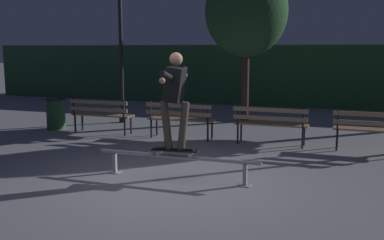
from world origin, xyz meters
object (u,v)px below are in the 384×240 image
tree_behind_benches (246,12)px  trash_can (56,113)px  skateboarder (175,93)px  park_bench_rightmost (374,127)px  lamp_post_left (121,34)px  park_bench_leftmost (101,112)px  park_bench_right_center (270,121)px  park_bench_left_center (180,116)px  grind_rail (177,160)px  skateboard (175,150)px

tree_behind_benches → trash_can: (-4.41, -2.83, -2.69)m
tree_behind_benches → skateboarder: bearing=-88.0°
park_bench_rightmost → lamp_post_left: bearing=165.4°
skateboarder → park_bench_leftmost: size_ratio=0.97×
tree_behind_benches → lamp_post_left: 3.57m
park_bench_rightmost → park_bench_right_center: bearing=180.0°
park_bench_rightmost → lamp_post_left: 7.10m
park_bench_right_center → trash_can: park_bench_right_center is taller
skateboarder → tree_behind_benches: tree_behind_benches is taller
skateboarder → tree_behind_benches: size_ratio=0.35×
park_bench_leftmost → lamp_post_left: lamp_post_left is taller
park_bench_right_center → park_bench_left_center: bearing=180.0°
park_bench_leftmost → park_bench_rightmost: bearing=0.0°
tree_behind_benches → lamp_post_left: bearing=-158.5°
park_bench_leftmost → park_bench_left_center: (2.10, 0.00, 0.00)m
grind_rail → park_bench_left_center: (-1.09, 3.05, 0.23)m
skateboard → park_bench_left_center: 3.23m
park_bench_right_center → park_bench_rightmost: size_ratio=1.00×
park_bench_right_center → park_bench_rightmost: bearing=0.0°
park_bench_right_center → lamp_post_left: size_ratio=0.41×
skateboard → trash_can: trash_can is taller
grind_rail → skateboarder: skateboarder is taller
skateboarder → tree_behind_benches: bearing=92.0°
skateboard → skateboarder: size_ratio=0.51×
park_bench_leftmost → park_bench_left_center: size_ratio=1.00×
park_bench_right_center → skateboarder: bearing=-108.7°
grind_rail → skateboarder: bearing=179.3°
skateboarder → park_bench_leftmost: (-3.17, 3.05, -0.87)m
skateboarder → grind_rail: bearing=-0.7°
skateboard → park_bench_left_center: (-1.07, 3.05, 0.06)m
grind_rail → trash_can: size_ratio=3.45×
lamp_post_left → trash_can: lamp_post_left is taller
grind_rail → park_bench_rightmost: size_ratio=1.72×
skateboard → park_bench_rightmost: bearing=44.2°
grind_rail → skateboard: (-0.03, -0.00, 0.16)m
tree_behind_benches → park_bench_leftmost: bearing=-134.5°
park_bench_right_center → trash_can: 5.65m
grind_rail → trash_can: trash_can is taller
park_bench_right_center → lamp_post_left: bearing=159.1°
park_bench_leftmost → lamp_post_left: size_ratio=0.41×
grind_rail → trash_can: 5.65m
park_bench_leftmost → park_bench_right_center: 4.20m
grind_rail → skateboarder: (-0.02, 0.00, 1.10)m
skateboarder → lamp_post_left: (-3.48, 4.77, 1.07)m
skateboard → trash_can: size_ratio=1.00×
skateboard → park_bench_leftmost: 4.40m
grind_rail → park_bench_right_center: 3.22m
grind_rail → tree_behind_benches: size_ratio=0.63×
tree_behind_benches → park_bench_rightmost: bearing=-42.0°
grind_rail → park_bench_rightmost: (3.11, 3.05, 0.23)m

